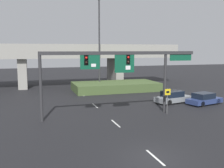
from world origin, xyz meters
TOP-DOWN VIEW (x-y plane):
  - ground_plane at (0.00, 0.00)m, footprint 160.00×160.00m
  - lane_markings at (0.00, 14.80)m, footprint 0.14×32.58m
  - signal_gantry at (1.00, 9.77)m, footprint 15.38×0.44m
  - speed_limit_sign at (5.92, 8.90)m, footprint 0.60×0.11m
  - highway_light_pole_near at (3.61, 26.55)m, footprint 0.70×0.36m
  - overpass_bridge at (-0.00, 32.41)m, footprint 38.29×7.23m
  - grass_embankment at (5.71, 24.72)m, footprint 13.00×6.53m
  - parked_sedan_near_right at (9.38, 13.68)m, footprint 4.80×2.78m
  - parked_sedan_mid_right at (12.37, 11.78)m, footprint 4.64×2.85m

SIDE VIEW (x-z plane):
  - ground_plane at x=0.00m, z-range 0.00..0.00m
  - lane_markings at x=0.00m, z-range 0.00..0.01m
  - grass_embankment at x=5.71m, z-range 0.00..1.26m
  - parked_sedan_mid_right at x=12.37m, z-range -0.05..1.32m
  - parked_sedan_near_right at x=9.38m, z-range -0.06..1.39m
  - speed_limit_sign at x=5.92m, z-range 0.39..2.96m
  - signal_gantry at x=1.00m, z-range 1.90..8.10m
  - overpass_bridge at x=0.00m, z-range 1.52..8.76m
  - highway_light_pole_near at x=3.61m, z-range 0.38..14.57m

